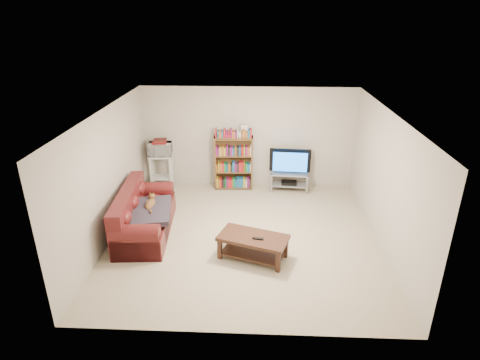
# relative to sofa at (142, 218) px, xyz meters

# --- Properties ---
(floor) EXTENTS (5.00, 5.00, 0.00)m
(floor) POSITION_rel_sofa_xyz_m (1.98, -0.07, -0.31)
(floor) COLOR beige
(floor) RESTS_ON ground
(ceiling) EXTENTS (5.00, 5.00, 0.00)m
(ceiling) POSITION_rel_sofa_xyz_m (1.98, -0.07, 2.09)
(ceiling) COLOR white
(ceiling) RESTS_ON ground
(wall_back) EXTENTS (5.00, 0.00, 5.00)m
(wall_back) POSITION_rel_sofa_xyz_m (1.98, 2.43, 0.89)
(wall_back) COLOR beige
(wall_back) RESTS_ON ground
(wall_front) EXTENTS (5.00, 0.00, 5.00)m
(wall_front) POSITION_rel_sofa_xyz_m (1.98, -2.57, 0.89)
(wall_front) COLOR beige
(wall_front) RESTS_ON ground
(wall_left) EXTENTS (0.00, 5.00, 5.00)m
(wall_left) POSITION_rel_sofa_xyz_m (-0.52, -0.07, 0.89)
(wall_left) COLOR beige
(wall_left) RESTS_ON ground
(wall_right) EXTENTS (0.00, 5.00, 5.00)m
(wall_right) POSITION_rel_sofa_xyz_m (4.48, -0.07, 0.89)
(wall_right) COLOR beige
(wall_right) RESTS_ON ground
(sofa) EXTENTS (1.04, 2.11, 0.88)m
(sofa) POSITION_rel_sofa_xyz_m (0.00, 0.00, 0.00)
(sofa) COLOR #5C1818
(sofa) RESTS_ON floor
(blanket) EXTENTS (0.95, 1.14, 0.18)m
(blanket) POSITION_rel_sofa_xyz_m (0.19, -0.13, 0.21)
(blanket) COLOR #342D39
(blanket) RESTS_ON sofa
(cat) EXTENTS (0.27, 0.58, 0.17)m
(cat) POSITION_rel_sofa_xyz_m (0.18, 0.06, 0.27)
(cat) COLOR brown
(cat) RESTS_ON sofa
(coffee_table) EXTENTS (1.30, 0.94, 0.43)m
(coffee_table) POSITION_rel_sofa_xyz_m (2.16, -0.77, -0.02)
(coffee_table) COLOR #391F14
(coffee_table) RESTS_ON floor
(remote) EXTENTS (0.20, 0.09, 0.02)m
(remote) POSITION_rel_sofa_xyz_m (2.24, -0.86, 0.12)
(remote) COLOR black
(remote) RESTS_ON coffee_table
(tv_stand) EXTENTS (0.93, 0.47, 0.45)m
(tv_stand) POSITION_rel_sofa_xyz_m (2.97, 2.12, -0.01)
(tv_stand) COLOR #999EA3
(tv_stand) RESTS_ON floor
(television) EXTENTS (0.97, 0.20, 0.56)m
(television) POSITION_rel_sofa_xyz_m (2.97, 2.12, 0.42)
(television) COLOR black
(television) RESTS_ON tv_stand
(dvd_player) EXTENTS (0.38, 0.28, 0.06)m
(dvd_player) POSITION_rel_sofa_xyz_m (2.97, 2.12, -0.12)
(dvd_player) COLOR black
(dvd_player) RESTS_ON tv_stand
(bookshelf) EXTENTS (0.91, 0.32, 1.30)m
(bookshelf) POSITION_rel_sofa_xyz_m (1.64, 2.18, 0.36)
(bookshelf) COLOR brown
(bookshelf) RESTS_ON floor
(shelf_clutter) EXTENTS (0.66, 0.22, 0.28)m
(shelf_clutter) POSITION_rel_sofa_xyz_m (1.74, 2.20, 1.10)
(shelf_clutter) COLOR silver
(shelf_clutter) RESTS_ON bookshelf
(microwave_stand) EXTENTS (0.57, 0.43, 0.86)m
(microwave_stand) POSITION_rel_sofa_xyz_m (-0.07, 2.07, 0.24)
(microwave_stand) COLOR silver
(microwave_stand) RESTS_ON floor
(microwave) EXTENTS (0.56, 0.40, 0.29)m
(microwave) POSITION_rel_sofa_xyz_m (-0.07, 2.07, 0.69)
(microwave) COLOR silver
(microwave) RESTS_ON microwave_stand
(game_boxes) EXTENTS (0.33, 0.30, 0.05)m
(game_boxes) POSITION_rel_sofa_xyz_m (-0.07, 2.07, 0.86)
(game_boxes) COLOR maroon
(game_boxes) RESTS_ON microwave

